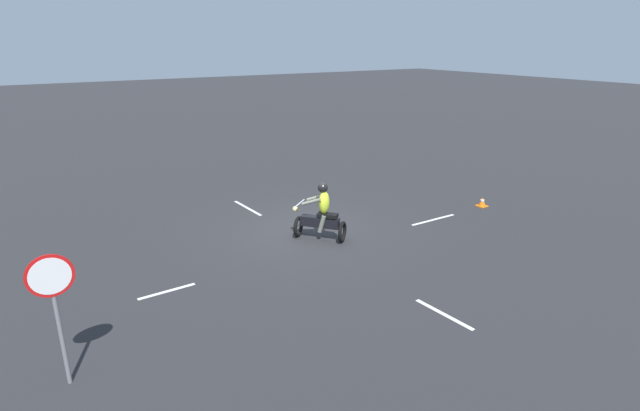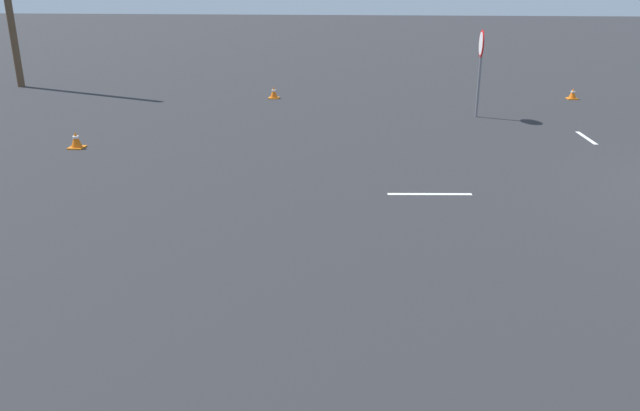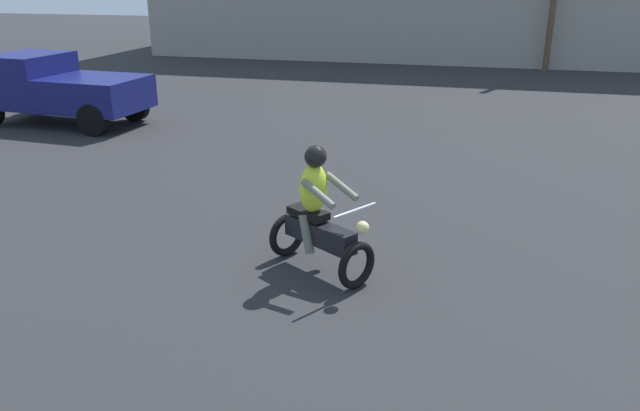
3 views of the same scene
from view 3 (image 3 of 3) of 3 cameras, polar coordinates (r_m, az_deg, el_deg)
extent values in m
torus|color=black|center=(7.61, 3.37, -5.48)|extent=(0.40, 0.56, 0.60)
torus|color=black|center=(8.47, -3.02, -2.69)|extent=(0.40, 0.56, 0.60)
cube|color=black|center=(7.94, 0.00, -2.57)|extent=(1.06, 0.78, 0.28)
cube|color=black|center=(8.00, -1.08, -0.67)|extent=(0.61, 0.52, 0.10)
cylinder|color=silver|center=(7.36, 3.20, -0.46)|extent=(0.40, 0.61, 0.04)
sphere|color=#F2E08C|center=(7.35, 3.91, -2.03)|extent=(0.22, 0.22, 0.16)
ellipsoid|color=#D8F233|center=(7.81, -0.60, 1.60)|extent=(0.45, 0.49, 0.64)
cylinder|color=slate|center=(7.46, -0.17, 1.08)|extent=(0.51, 0.37, 0.27)
cylinder|color=slate|center=(7.72, 2.00, 1.75)|extent=(0.51, 0.37, 0.27)
cylinder|color=slate|center=(7.92, -1.23, -2.64)|extent=(0.27, 0.23, 0.51)
cylinder|color=slate|center=(8.09, 0.24, -2.10)|extent=(0.27, 0.23, 0.51)
sphere|color=black|center=(7.66, -0.41, 4.50)|extent=(0.39, 0.39, 0.28)
cylinder|color=black|center=(19.05, -24.42, 8.84)|extent=(0.77, 0.29, 0.76)
cylinder|color=black|center=(17.14, -16.59, 8.69)|extent=(0.77, 0.29, 0.76)
cylinder|color=black|center=(15.80, -20.03, 7.37)|extent=(0.77, 0.29, 0.76)
cube|color=navy|center=(16.71, -19.97, 9.61)|extent=(2.51, 2.04, 0.80)
cube|color=navy|center=(17.89, -24.98, 10.40)|extent=(1.71, 1.99, 1.30)
cube|color=black|center=(18.29, -26.68, 11.45)|extent=(0.22, 1.70, 0.56)
camera|label=1|loc=(12.82, 83.39, 10.82)|focal=28.00mm
camera|label=2|loc=(5.80, -75.68, 4.04)|focal=35.00mm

